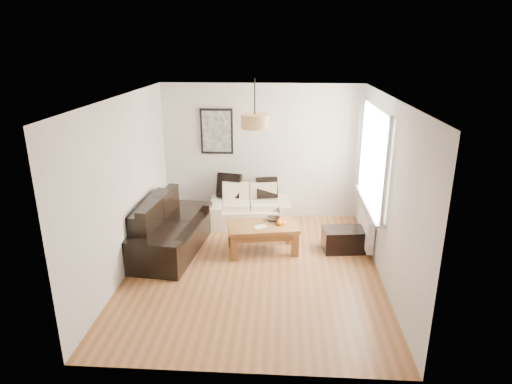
# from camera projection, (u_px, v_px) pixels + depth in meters

# --- Properties ---
(floor) EXTENTS (4.50, 4.50, 0.00)m
(floor) POSITION_uv_depth(u_px,v_px,m) (254.00, 269.00, 6.76)
(floor) COLOR brown
(floor) RESTS_ON ground
(ceiling) EXTENTS (3.80, 4.50, 0.00)m
(ceiling) POSITION_uv_depth(u_px,v_px,m) (253.00, 98.00, 5.92)
(ceiling) COLOR white
(ceiling) RESTS_ON floor
(wall_back) EXTENTS (3.80, 0.04, 2.60)m
(wall_back) POSITION_uv_depth(u_px,v_px,m) (261.00, 152.00, 8.47)
(wall_back) COLOR silver
(wall_back) RESTS_ON floor
(wall_front) EXTENTS (3.80, 0.04, 2.60)m
(wall_front) POSITION_uv_depth(u_px,v_px,m) (238.00, 263.00, 4.22)
(wall_front) COLOR silver
(wall_front) RESTS_ON floor
(wall_left) EXTENTS (0.04, 4.50, 2.60)m
(wall_left) POSITION_uv_depth(u_px,v_px,m) (125.00, 186.00, 6.46)
(wall_left) COLOR silver
(wall_left) RESTS_ON floor
(wall_right) EXTENTS (0.04, 4.50, 2.60)m
(wall_right) POSITION_uv_depth(u_px,v_px,m) (387.00, 192.00, 6.23)
(wall_right) COLOR silver
(wall_right) RESTS_ON floor
(window_bay) EXTENTS (0.14, 1.90, 1.60)m
(window_bay) POSITION_uv_depth(u_px,v_px,m) (375.00, 157.00, 6.89)
(window_bay) COLOR white
(window_bay) RESTS_ON wall_right
(radiator) EXTENTS (0.10, 0.90, 0.52)m
(radiator) POSITION_uv_depth(u_px,v_px,m) (366.00, 229.00, 7.29)
(radiator) COLOR white
(radiator) RESTS_ON wall_right
(poster) EXTENTS (0.62, 0.04, 0.87)m
(poster) POSITION_uv_depth(u_px,v_px,m) (217.00, 131.00, 8.36)
(poster) COLOR black
(poster) RESTS_ON wall_back
(pendant_shade) EXTENTS (0.40, 0.40, 0.20)m
(pendant_shade) POSITION_uv_depth(u_px,v_px,m) (255.00, 121.00, 6.33)
(pendant_shade) COLOR tan
(pendant_shade) RESTS_ON ceiling
(loveseat_cream) EXTENTS (1.57, 0.98, 0.73)m
(loveseat_cream) POSITION_uv_depth(u_px,v_px,m) (250.00, 206.00, 8.34)
(loveseat_cream) COLOR #C3B49D
(loveseat_cream) RESTS_ON floor
(sofa_leather) EXTENTS (1.15, 2.03, 0.84)m
(sofa_leather) POSITION_uv_depth(u_px,v_px,m) (170.00, 227.00, 7.26)
(sofa_leather) COLOR black
(sofa_leather) RESTS_ON floor
(coffee_table) EXTENTS (1.23, 0.83, 0.46)m
(coffee_table) POSITION_uv_depth(u_px,v_px,m) (263.00, 238.00, 7.28)
(coffee_table) COLOR brown
(coffee_table) RESTS_ON floor
(ottoman) EXTENTS (0.72, 0.51, 0.38)m
(ottoman) POSITION_uv_depth(u_px,v_px,m) (343.00, 240.00, 7.32)
(ottoman) COLOR black
(ottoman) RESTS_ON floor
(cushion_left) EXTENTS (0.48, 0.24, 0.46)m
(cushion_left) POSITION_uv_depth(u_px,v_px,m) (229.00, 185.00, 8.42)
(cushion_left) COLOR black
(cushion_left) RESTS_ON loveseat_cream
(cushion_right) EXTENTS (0.42, 0.20, 0.40)m
(cushion_right) POSITION_uv_depth(u_px,v_px,m) (267.00, 188.00, 8.39)
(cushion_right) COLOR black
(cushion_right) RESTS_ON loveseat_cream
(fruit_bowl) EXTENTS (0.25, 0.25, 0.06)m
(fruit_bowl) POSITION_uv_depth(u_px,v_px,m) (273.00, 219.00, 7.37)
(fruit_bowl) COLOR black
(fruit_bowl) RESTS_ON coffee_table
(orange_a) EXTENTS (0.09, 0.09, 0.08)m
(orange_a) POSITION_uv_depth(u_px,v_px,m) (280.00, 223.00, 7.18)
(orange_a) COLOR orange
(orange_a) RESTS_ON fruit_bowl
(orange_b) EXTENTS (0.08, 0.08, 0.07)m
(orange_b) POSITION_uv_depth(u_px,v_px,m) (283.00, 222.00, 7.21)
(orange_b) COLOR orange
(orange_b) RESTS_ON fruit_bowl
(orange_c) EXTENTS (0.07, 0.07, 0.06)m
(orange_c) POSITION_uv_depth(u_px,v_px,m) (279.00, 221.00, 7.27)
(orange_c) COLOR #DB4812
(orange_c) RESTS_ON fruit_bowl
(papers) EXTENTS (0.24, 0.21, 0.01)m
(papers) POSITION_uv_depth(u_px,v_px,m) (260.00, 227.00, 7.14)
(papers) COLOR white
(papers) RESTS_ON coffee_table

